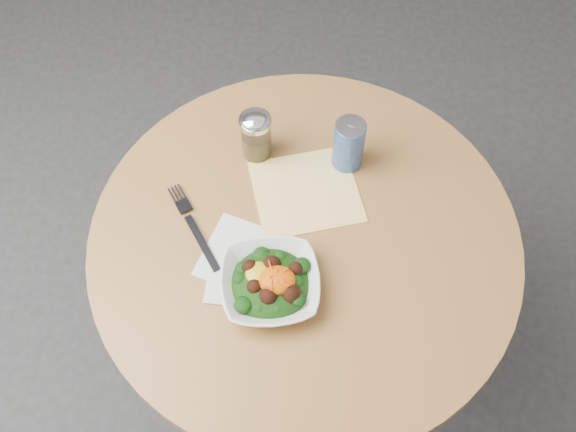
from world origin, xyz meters
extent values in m
plane|color=#2A2A2C|center=(0.00, 0.00, 0.00)|extent=(6.00, 6.00, 0.00)
cylinder|color=black|center=(0.00, 0.00, 0.01)|extent=(0.52, 0.52, 0.03)
cylinder|color=black|center=(0.00, 0.00, 0.35)|extent=(0.10, 0.10, 0.71)
cylinder|color=#B1733F|center=(0.00, 0.00, 0.73)|extent=(0.90, 0.90, 0.04)
cube|color=yellow|center=(0.01, 0.11, 0.75)|extent=(0.25, 0.24, 0.00)
cube|color=silver|center=(-0.13, -0.04, 0.75)|extent=(0.21, 0.21, 0.00)
cube|color=silver|center=(-0.12, -0.08, 0.75)|extent=(0.18, 0.18, 0.00)
imported|color=white|center=(-0.07, -0.12, 0.77)|extent=(0.20, 0.20, 0.05)
ellipsoid|color=black|center=(-0.07, -0.12, 0.77)|extent=(0.16, 0.16, 0.06)
ellipsoid|color=gold|center=(-0.10, -0.11, 0.80)|extent=(0.05, 0.05, 0.02)
ellipsoid|color=#F75C05|center=(-0.06, -0.12, 0.80)|extent=(0.07, 0.06, 0.03)
cube|color=black|center=(-0.21, -0.01, 0.76)|extent=(0.08, 0.14, 0.00)
cube|color=black|center=(-0.26, 0.09, 0.76)|extent=(0.06, 0.08, 0.00)
cylinder|color=silver|center=(-0.09, 0.22, 0.80)|extent=(0.07, 0.07, 0.10)
cylinder|color=olive|center=(-0.09, 0.22, 0.78)|extent=(0.06, 0.06, 0.06)
cylinder|color=silver|center=(-0.09, 0.22, 0.86)|extent=(0.07, 0.07, 0.01)
ellipsoid|color=silver|center=(-0.09, 0.22, 0.86)|extent=(0.07, 0.07, 0.03)
cylinder|color=navy|center=(0.10, 0.18, 0.81)|extent=(0.07, 0.07, 0.13)
cylinder|color=silver|center=(0.10, 0.18, 0.88)|extent=(0.06, 0.06, 0.00)
cube|color=silver|center=(0.11, 0.19, 0.88)|extent=(0.02, 0.02, 0.00)
camera|label=1|loc=(-0.06, -0.65, 1.91)|focal=40.00mm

